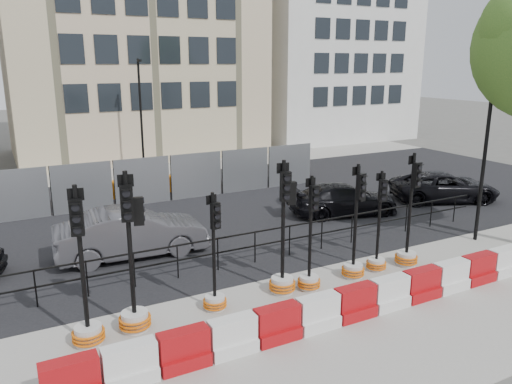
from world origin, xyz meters
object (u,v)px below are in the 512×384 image
lamp_post_near (486,146)px  traffic_signal_h (408,243)px  car_c (344,199)px  traffic_signal_a (86,314)px  traffic_signal_d (283,263)px

lamp_post_near → traffic_signal_h: bearing=-172.0°
traffic_signal_h → car_c: size_ratio=0.74×
traffic_signal_a → traffic_signal_h: size_ratio=1.04×
car_c → traffic_signal_h: bearing=177.3°
traffic_signal_h → traffic_signal_d: bearing=167.8°
lamp_post_near → traffic_signal_d: bearing=-177.3°
lamp_post_near → traffic_signal_a: lamp_post_near is taller
lamp_post_near → traffic_signal_h: size_ratio=1.78×
lamp_post_near → traffic_signal_d: 8.14m
traffic_signal_h → car_c: bearing=63.1°
traffic_signal_a → car_c: size_ratio=0.77×
traffic_signal_a → car_c: traffic_signal_a is taller
traffic_signal_h → car_c: (1.48, 4.94, -0.08)m
lamp_post_near → traffic_signal_d: size_ratio=1.71×
lamp_post_near → traffic_signal_d: (-7.78, -0.36, -2.39)m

